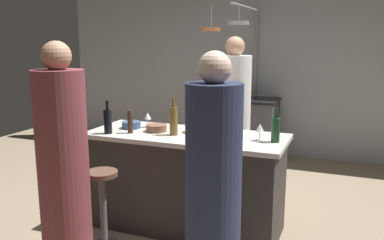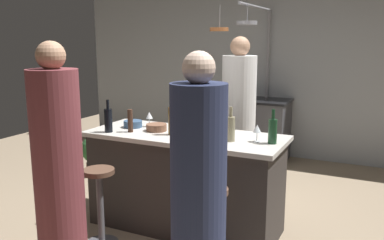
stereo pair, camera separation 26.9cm
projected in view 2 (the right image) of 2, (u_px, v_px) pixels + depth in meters
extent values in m
plane|color=gray|center=(185.00, 226.00, 3.81)|extent=(9.00, 9.00, 0.00)
cube|color=#9EA3A8|center=(270.00, 69.00, 6.08)|extent=(6.40, 0.16, 2.60)
cube|color=#332D2B|center=(185.00, 183.00, 3.73)|extent=(1.72, 0.66, 0.86)
cube|color=beige|center=(185.00, 136.00, 3.64)|extent=(1.80, 0.72, 0.04)
cube|color=#47474C|center=(261.00, 131.00, 5.89)|extent=(0.76, 0.60, 0.86)
cube|color=black|center=(262.00, 101.00, 5.81)|extent=(0.80, 0.64, 0.03)
cylinder|color=white|center=(238.00, 127.00, 4.48)|extent=(0.37, 0.37, 1.57)
sphere|color=tan|center=(240.00, 46.00, 4.31)|extent=(0.21, 0.21, 0.21)
cylinder|color=#4C4C51|center=(100.00, 209.00, 3.41)|extent=(0.06, 0.06, 0.62)
cylinder|color=brown|center=(99.00, 171.00, 3.35)|extent=(0.26, 0.26, 0.04)
cylinder|color=brown|center=(59.00, 172.00, 3.00)|extent=(0.36, 0.36, 1.53)
sphere|color=tan|center=(51.00, 56.00, 2.83)|extent=(0.21, 0.21, 0.21)
cylinder|color=#4C4C51|center=(210.00, 233.00, 2.98)|extent=(0.06, 0.06, 0.62)
cylinder|color=brown|center=(210.00, 191.00, 2.92)|extent=(0.26, 0.26, 0.04)
cylinder|color=#262D4C|center=(198.00, 200.00, 2.54)|extent=(0.35, 0.35, 1.48)
sphere|color=beige|center=(199.00, 68.00, 2.38)|extent=(0.20, 0.20, 0.20)
cylinder|color=gray|center=(267.00, 85.00, 5.99)|extent=(0.04, 0.04, 2.15)
cylinder|color=gray|center=(256.00, 7.00, 5.20)|extent=(0.04, 1.30, 0.04)
cylinder|color=#B26638|center=(219.00, 29.00, 4.93)|extent=(0.23, 0.23, 0.04)
cylinder|color=gray|center=(220.00, 17.00, 4.92)|extent=(0.01, 0.01, 0.29)
cylinder|color=gray|center=(247.00, 23.00, 4.77)|extent=(0.25, 0.25, 0.04)
cylinder|color=gray|center=(247.00, 13.00, 4.76)|extent=(0.01, 0.01, 0.22)
cylinder|color=brown|center=(96.00, 168.00, 5.29)|extent=(0.24, 0.24, 0.16)
sphere|color=#2D6633|center=(95.00, 149.00, 5.24)|extent=(0.36, 0.36, 0.36)
cube|color=#997047|center=(202.00, 132.00, 3.69)|extent=(0.32, 0.22, 0.02)
cylinder|color=#382319|center=(130.00, 121.00, 3.69)|extent=(0.05, 0.05, 0.21)
cylinder|color=black|center=(108.00, 121.00, 3.68)|extent=(0.07, 0.07, 0.22)
cylinder|color=black|center=(108.00, 104.00, 3.66)|extent=(0.03, 0.03, 0.08)
cylinder|color=gray|center=(231.00, 129.00, 3.36)|extent=(0.07, 0.07, 0.21)
cylinder|color=gray|center=(231.00, 112.00, 3.33)|extent=(0.03, 0.03, 0.08)
cylinder|color=brown|center=(172.00, 121.00, 3.58)|extent=(0.07, 0.07, 0.25)
cylinder|color=brown|center=(172.00, 102.00, 3.55)|extent=(0.03, 0.03, 0.08)
cylinder|color=#193D23|center=(272.00, 132.00, 3.27)|extent=(0.07, 0.07, 0.20)
cylinder|color=#193D23|center=(273.00, 114.00, 3.24)|extent=(0.03, 0.03, 0.08)
cylinder|color=silver|center=(257.00, 141.00, 3.35)|extent=(0.06, 0.06, 0.01)
cylinder|color=silver|center=(257.00, 137.00, 3.34)|extent=(0.01, 0.01, 0.07)
cone|color=silver|center=(257.00, 128.00, 3.33)|extent=(0.07, 0.07, 0.06)
cylinder|color=silver|center=(149.00, 126.00, 3.94)|extent=(0.06, 0.06, 0.01)
cylinder|color=silver|center=(149.00, 122.00, 3.93)|extent=(0.01, 0.01, 0.07)
cone|color=silver|center=(149.00, 115.00, 3.92)|extent=(0.07, 0.07, 0.06)
cylinder|color=#334C6B|center=(133.00, 124.00, 3.90)|extent=(0.18, 0.18, 0.07)
cylinder|color=brown|center=(156.00, 127.00, 3.75)|extent=(0.19, 0.19, 0.06)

